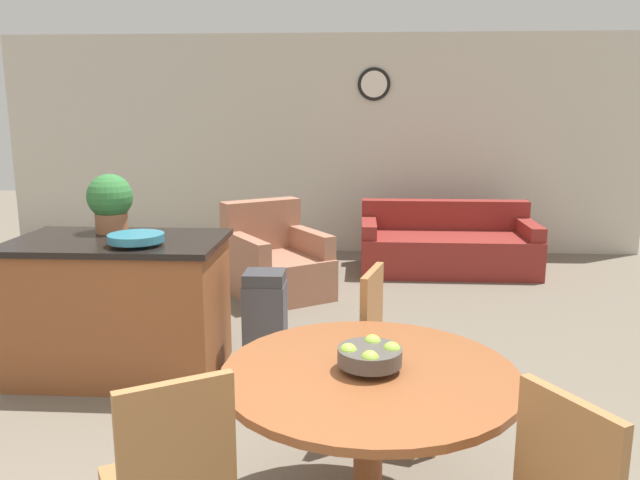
{
  "coord_description": "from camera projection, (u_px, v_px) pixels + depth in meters",
  "views": [
    {
      "loc": [
        0.45,
        -1.65,
        1.77
      ],
      "look_at": [
        0.21,
        2.42,
        0.93
      ],
      "focal_mm": 35.0,
      "sensor_mm": 36.0,
      "label": 1
    }
  ],
  "objects": [
    {
      "name": "kitchen_island",
      "position": [
        121.0,
        306.0,
        4.23
      ],
      "size": [
        1.39,
        0.85,
        0.94
      ],
      "color": "brown",
      "rests_on": "ground_plane"
    },
    {
      "name": "fruit_bowl",
      "position": [
        370.0,
        355.0,
        2.55
      ],
      "size": [
        0.27,
        0.27,
        0.12
      ],
      "color": "#4C4742",
      "rests_on": "dining_table"
    },
    {
      "name": "trash_bin",
      "position": [
        265.0,
        321.0,
        4.31
      ],
      "size": [
        0.28,
        0.27,
        0.7
      ],
      "color": "#47474C",
      "rests_on": "ground_plane"
    },
    {
      "name": "wall_back",
      "position": [
        321.0,
        145.0,
        7.82
      ],
      "size": [
        8.0,
        0.09,
        2.7
      ],
      "color": "beige",
      "rests_on": "ground_plane"
    },
    {
      "name": "teal_bowl",
      "position": [
        136.0,
        238.0,
        3.92
      ],
      "size": [
        0.35,
        0.35,
        0.07
      ],
      "color": "teal",
      "rests_on": "kitchen_island"
    },
    {
      "name": "dining_table",
      "position": [
        369.0,
        407.0,
        2.59
      ],
      "size": [
        1.23,
        1.23,
        0.73
      ],
      "color": "brown",
      "rests_on": "ground_plane"
    },
    {
      "name": "dining_chair_far_side",
      "position": [
        392.0,
        345.0,
        3.42
      ],
      "size": [
        0.51,
        0.51,
        0.93
      ],
      "rotation": [
        0.0,
        0.0,
        4.46
      ],
      "color": "#9E6B3D",
      "rests_on": "ground_plane"
    },
    {
      "name": "potted_plant",
      "position": [
        110.0,
        201.0,
        4.32
      ],
      "size": [
        0.31,
        0.31,
        0.41
      ],
      "color": "#A36642",
      "rests_on": "kitchen_island"
    },
    {
      "name": "armchair",
      "position": [
        275.0,
        264.0,
        6.1
      ],
      "size": [
        1.19,
        1.23,
        0.9
      ],
      "rotation": [
        0.0,
        0.0,
        0.59
      ],
      "color": "#A87056",
      "rests_on": "ground_plane"
    },
    {
      "name": "dining_chair_near_left",
      "position": [
        171.0,
        480.0,
        2.16
      ],
      "size": [
        0.57,
        0.57,
        0.93
      ],
      "rotation": [
        0.0,
        0.0,
        6.81
      ],
      "color": "#9E6B3D",
      "rests_on": "ground_plane"
    },
    {
      "name": "couch",
      "position": [
        447.0,
        247.0,
        7.03
      ],
      "size": [
        1.92,
        0.94,
        0.76
      ],
      "rotation": [
        0.0,
        0.0,
        -0.01
      ],
      "color": "maroon",
      "rests_on": "ground_plane"
    }
  ]
}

